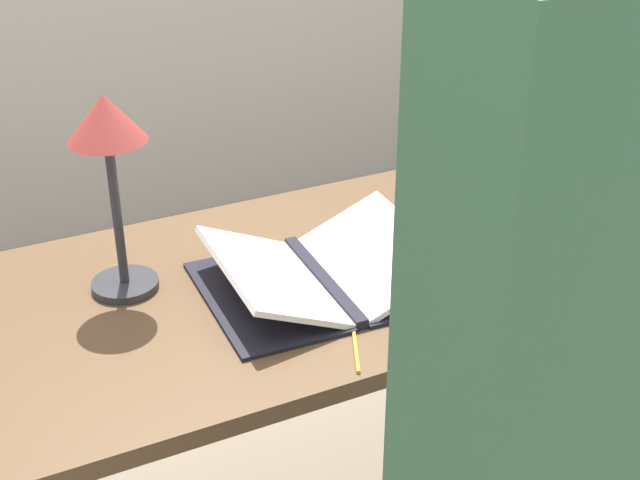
{
  "coord_description": "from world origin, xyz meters",
  "views": [
    {
      "loc": [
        -0.69,
        -1.4,
        1.64
      ],
      "look_at": [
        -0.01,
        -0.02,
        0.82
      ],
      "focal_mm": 50.0,
      "sensor_mm": 36.0,
      "label": 1
    }
  ],
  "objects_px": {
    "reading_lamp": "(108,145)",
    "coffee_mug": "(415,243)",
    "book_standing_upright": "(475,193)",
    "book_stack_tall": "(537,191)",
    "open_book": "(324,273)",
    "person_reader": "(544,470)",
    "pencil": "(356,348)"
  },
  "relations": [
    {
      "from": "reading_lamp",
      "to": "coffee_mug",
      "type": "relative_size",
      "value": 3.48
    },
    {
      "from": "book_stack_tall",
      "to": "coffee_mug",
      "type": "xyz_separation_m",
      "value": [
        -0.31,
        -0.01,
        -0.05
      ]
    },
    {
      "from": "reading_lamp",
      "to": "coffee_mug",
      "type": "distance_m",
      "value": 0.64
    },
    {
      "from": "book_stack_tall",
      "to": "pencil",
      "type": "relative_size",
      "value": 2.22
    },
    {
      "from": "reading_lamp",
      "to": "book_stack_tall",
      "type": "bearing_deg",
      "value": -10.02
    },
    {
      "from": "book_standing_upright",
      "to": "book_stack_tall",
      "type": "bearing_deg",
      "value": -1.99
    },
    {
      "from": "coffee_mug",
      "to": "pencil",
      "type": "relative_size",
      "value": 0.86
    },
    {
      "from": "open_book",
      "to": "reading_lamp",
      "type": "bearing_deg",
      "value": 158.06
    },
    {
      "from": "open_book",
      "to": "coffee_mug",
      "type": "relative_size",
      "value": 4.23
    },
    {
      "from": "book_stack_tall",
      "to": "book_standing_upright",
      "type": "distance_m",
      "value": 0.15
    },
    {
      "from": "pencil",
      "to": "person_reader",
      "type": "relative_size",
      "value": 0.08
    },
    {
      "from": "book_standing_upright",
      "to": "pencil",
      "type": "bearing_deg",
      "value": -142.23
    },
    {
      "from": "book_stack_tall",
      "to": "book_standing_upright",
      "type": "xyz_separation_m",
      "value": [
        -0.15,
        0.02,
        0.02
      ]
    },
    {
      "from": "book_standing_upright",
      "to": "person_reader",
      "type": "relative_size",
      "value": 0.13
    },
    {
      "from": "open_book",
      "to": "reading_lamp",
      "type": "distance_m",
      "value": 0.47
    },
    {
      "from": "book_standing_upright",
      "to": "coffee_mug",
      "type": "bearing_deg",
      "value": -163.03
    },
    {
      "from": "pencil",
      "to": "reading_lamp",
      "type": "bearing_deg",
      "value": 128.69
    },
    {
      "from": "open_book",
      "to": "person_reader",
      "type": "relative_size",
      "value": 0.28
    },
    {
      "from": "person_reader",
      "to": "book_stack_tall",
      "type": "bearing_deg",
      "value": -127.91
    },
    {
      "from": "reading_lamp",
      "to": "person_reader",
      "type": "distance_m",
      "value": 0.93
    },
    {
      "from": "person_reader",
      "to": "pencil",
      "type": "bearing_deg",
      "value": -88.12
    },
    {
      "from": "open_book",
      "to": "person_reader",
      "type": "bearing_deg",
      "value": -90.2
    },
    {
      "from": "open_book",
      "to": "book_standing_upright",
      "type": "height_order",
      "value": "book_standing_upright"
    },
    {
      "from": "book_standing_upright",
      "to": "pencil",
      "type": "distance_m",
      "value": 0.5
    },
    {
      "from": "open_book",
      "to": "person_reader",
      "type": "distance_m",
      "value": 0.7
    },
    {
      "from": "open_book",
      "to": "book_standing_upright",
      "type": "distance_m",
      "value": 0.38
    },
    {
      "from": "open_book",
      "to": "book_standing_upright",
      "type": "bearing_deg",
      "value": 6.95
    },
    {
      "from": "book_stack_tall",
      "to": "reading_lamp",
      "type": "bearing_deg",
      "value": 169.98
    },
    {
      "from": "person_reader",
      "to": "coffee_mug",
      "type": "bearing_deg",
      "value": -109.05
    },
    {
      "from": "person_reader",
      "to": "book_standing_upright",
      "type": "bearing_deg",
      "value": -119.0
    },
    {
      "from": "book_standing_upright",
      "to": "reading_lamp",
      "type": "distance_m",
      "value": 0.76
    },
    {
      "from": "reading_lamp",
      "to": "person_reader",
      "type": "bearing_deg",
      "value": -69.45
    }
  ]
}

